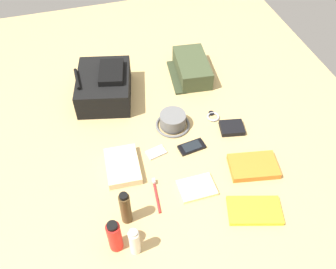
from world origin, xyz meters
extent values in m
cube|color=tan|center=(0.00, 0.00, -0.01)|extent=(2.64, 2.02, 0.02)
cube|color=black|center=(0.38, 0.22, 0.07)|extent=(0.38, 0.32, 0.13)
cube|color=black|center=(0.38, 0.18, 0.15)|extent=(0.20, 0.15, 0.03)
cylinder|color=black|center=(0.38, 0.35, 0.15)|extent=(0.15, 0.02, 0.02)
cube|color=#384228|center=(0.42, -0.26, 0.05)|extent=(0.31, 0.19, 0.10)
cube|color=#2C3520|center=(0.42, -0.17, 0.01)|extent=(0.28, 0.09, 0.01)
cylinder|color=#5E5E5E|center=(0.08, -0.05, 0.04)|extent=(0.12, 0.12, 0.06)
torus|color=#5E5E5E|center=(0.08, -0.05, 0.01)|extent=(0.17, 0.17, 0.01)
cylinder|color=white|center=(-0.48, 0.26, 0.06)|extent=(0.04, 0.04, 0.13)
cylinder|color=white|center=(-0.48, 0.26, 0.13)|extent=(0.03, 0.03, 0.01)
cylinder|color=red|center=(-0.44, 0.33, 0.07)|extent=(0.05, 0.05, 0.15)
cylinder|color=black|center=(-0.44, 0.33, 0.15)|extent=(0.04, 0.04, 0.01)
cylinder|color=#473319|center=(-0.35, 0.27, 0.08)|extent=(0.04, 0.04, 0.16)
cylinder|color=black|center=(-0.35, 0.27, 0.17)|extent=(0.03, 0.03, 0.01)
cube|color=yellow|center=(-0.45, -0.22, 0.01)|extent=(0.18, 0.23, 0.02)
cube|color=white|center=(-0.45, -0.22, 0.01)|extent=(0.17, 0.22, 0.01)
cube|color=orange|center=(-0.26, -0.31, 0.01)|extent=(0.17, 0.23, 0.03)
cube|color=white|center=(-0.26, -0.31, 0.01)|extent=(0.16, 0.22, 0.02)
cube|color=black|center=(-0.07, -0.09, 0.01)|extent=(0.08, 0.13, 0.01)
cube|color=black|center=(-0.07, -0.09, 0.01)|extent=(0.06, 0.09, 0.00)
cube|color=#B7B7BC|center=(-0.06, 0.07, 0.01)|extent=(0.07, 0.09, 0.01)
cylinder|color=silver|center=(-0.06, 0.06, 0.01)|extent=(0.03, 0.03, 0.00)
torus|color=#99999E|center=(0.08, -0.25, 0.01)|extent=(0.06, 0.06, 0.01)
cylinder|color=black|center=(0.10, -0.25, 0.01)|extent=(0.03, 0.03, 0.01)
cylinder|color=red|center=(-0.28, 0.13, 0.01)|extent=(0.16, 0.02, 0.01)
cube|color=white|center=(-0.21, 0.12, 0.02)|extent=(0.02, 0.01, 0.01)
cube|color=black|center=(-0.02, -0.31, 0.01)|extent=(0.11, 0.12, 0.02)
cube|color=beige|center=(-0.29, -0.04, 0.01)|extent=(0.11, 0.15, 0.02)
cube|color=beige|center=(-0.10, 0.23, 0.02)|extent=(0.21, 0.15, 0.04)
camera|label=1|loc=(-1.06, 0.31, 1.28)|focal=39.12mm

